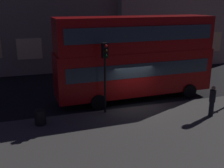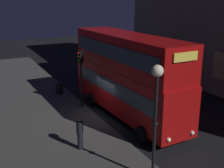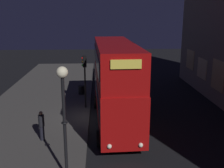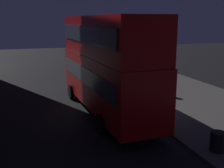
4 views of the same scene
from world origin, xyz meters
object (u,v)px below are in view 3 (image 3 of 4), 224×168
(litter_bin, at_px, (82,90))
(traffic_light_near_kerb, at_px, (85,71))
(street_lamp, at_px, (63,99))
(pedestrian, at_px, (42,125))
(double_decker_bus, at_px, (115,79))

(litter_bin, bearing_deg, traffic_light_near_kerb, 7.87)
(street_lamp, bearing_deg, litter_bin, -179.56)
(pedestrian, height_order, litter_bin, pedestrian)
(double_decker_bus, distance_m, street_lamp, 7.31)
(double_decker_bus, xyz_separation_m, traffic_light_near_kerb, (-2.66, -2.17, 0.01))
(street_lamp, relative_size, litter_bin, 6.36)
(street_lamp, height_order, litter_bin, street_lamp)
(street_lamp, relative_size, pedestrian, 2.88)
(traffic_light_near_kerb, distance_m, pedestrian, 6.36)
(double_decker_bus, relative_size, street_lamp, 2.11)
(double_decker_bus, relative_size, pedestrian, 6.06)
(street_lamp, xyz_separation_m, pedestrian, (-3.88, -1.85, -2.79))
(double_decker_bus, height_order, street_lamp, double_decker_bus)
(street_lamp, distance_m, litter_bin, 13.59)
(street_lamp, bearing_deg, traffic_light_near_kerb, 177.50)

